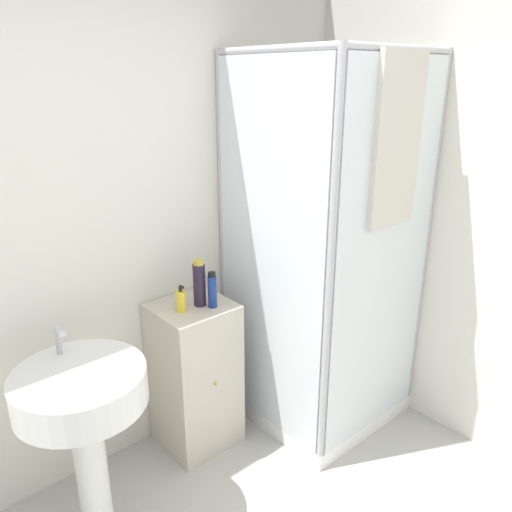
# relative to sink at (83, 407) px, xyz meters

# --- Properties ---
(wall_back) EXTENTS (6.40, 0.06, 2.50)m
(wall_back) POSITION_rel_sink_xyz_m (0.19, 0.44, 0.58)
(wall_back) COLOR silver
(wall_back) RESTS_ON ground_plane
(shower_enclosure) EXTENTS (0.84, 0.87, 2.09)m
(shower_enclosure) POSITION_rel_sink_xyz_m (1.38, -0.10, -0.05)
(shower_enclosure) COLOR white
(shower_enclosure) RESTS_ON ground_plane
(vanity_cabinet) EXTENTS (0.39, 0.40, 0.84)m
(vanity_cabinet) POSITION_rel_sink_xyz_m (0.69, 0.21, -0.25)
(vanity_cabinet) COLOR beige
(vanity_cabinet) RESTS_ON ground_plane
(sink) EXTENTS (0.54, 0.54, 0.97)m
(sink) POSITION_rel_sink_xyz_m (0.00, 0.00, 0.00)
(sink) COLOR white
(sink) RESTS_ON ground_plane
(soap_dispenser) EXTENTS (0.05, 0.05, 0.14)m
(soap_dispenser) POSITION_rel_sink_xyz_m (0.62, 0.19, 0.23)
(soap_dispenser) COLOR yellow
(soap_dispenser) RESTS_ON vanity_cabinet
(shampoo_bottle_tall_black) EXTENTS (0.06, 0.06, 0.25)m
(shampoo_bottle_tall_black) POSITION_rel_sink_xyz_m (0.73, 0.19, 0.29)
(shampoo_bottle_tall_black) COLOR #281E33
(shampoo_bottle_tall_black) RESTS_ON vanity_cabinet
(shampoo_bottle_blue) EXTENTS (0.05, 0.05, 0.19)m
(shampoo_bottle_blue) POSITION_rel_sink_xyz_m (0.77, 0.12, 0.27)
(shampoo_bottle_blue) COLOR navy
(shampoo_bottle_blue) RESTS_ON vanity_cabinet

